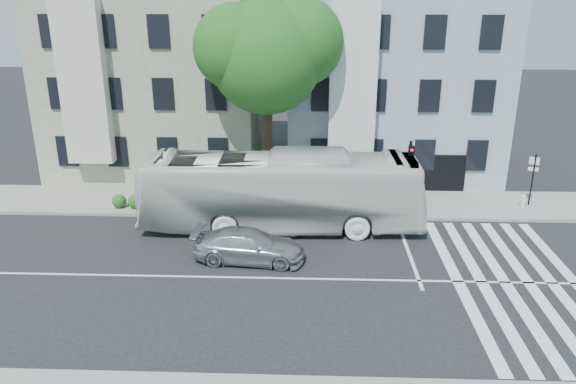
{
  "coord_description": "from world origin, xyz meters",
  "views": [
    {
      "loc": [
        2.12,
        -19.45,
        10.77
      ],
      "look_at": [
        1.27,
        3.3,
        2.4
      ],
      "focal_mm": 35.0,
      "sensor_mm": 36.0,
      "label": 1
    }
  ],
  "objects_px": {
    "bus": "(281,191)",
    "fire_hydrant": "(523,200)",
    "traffic_signal": "(409,171)",
    "sedan": "(249,246)"
  },
  "relations": [
    {
      "from": "bus",
      "to": "traffic_signal",
      "type": "height_order",
      "value": "traffic_signal"
    },
    {
      "from": "bus",
      "to": "sedan",
      "type": "bearing_deg",
      "value": 160.51
    },
    {
      "from": "bus",
      "to": "fire_hydrant",
      "type": "height_order",
      "value": "bus"
    },
    {
      "from": "bus",
      "to": "fire_hydrant",
      "type": "bearing_deg",
      "value": -78.5
    },
    {
      "from": "sedan",
      "to": "fire_hydrant",
      "type": "height_order",
      "value": "sedan"
    },
    {
      "from": "sedan",
      "to": "traffic_signal",
      "type": "xyz_separation_m",
      "value": [
        7.17,
        4.44,
        1.92
      ]
    },
    {
      "from": "bus",
      "to": "traffic_signal",
      "type": "xyz_separation_m",
      "value": [
        6.0,
        0.95,
        0.76
      ]
    },
    {
      "from": "bus",
      "to": "fire_hydrant",
      "type": "relative_size",
      "value": 18.46
    },
    {
      "from": "sedan",
      "to": "fire_hydrant",
      "type": "distance_m",
      "value": 14.77
    },
    {
      "from": "bus",
      "to": "traffic_signal",
      "type": "bearing_deg",
      "value": -81.99
    }
  ]
}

